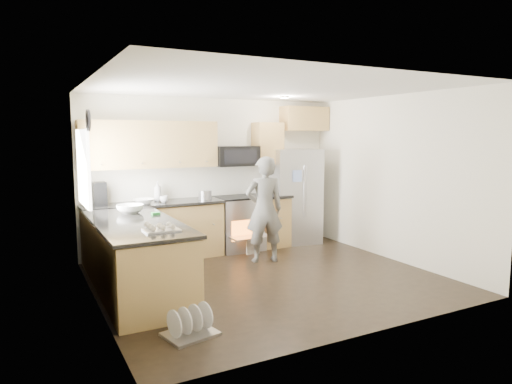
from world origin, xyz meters
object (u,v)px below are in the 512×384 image
dish_rack (190,328)px  refrigerator (295,196)px  stove_range (239,211)px  person (264,209)px

dish_rack → refrigerator: bearing=43.4°
stove_range → refrigerator: (1.16, 0.01, 0.19)m
stove_range → dish_rack: size_ratio=3.19×
person → dish_rack: person is taller
stove_range → person: bearing=-88.5°
refrigerator → person: (-1.13, -0.88, -0.04)m
stove_range → dish_rack: bearing=-123.5°
stove_range → dish_rack: stove_range is taller
stove_range → refrigerator: size_ratio=1.04×
stove_range → refrigerator: 1.17m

